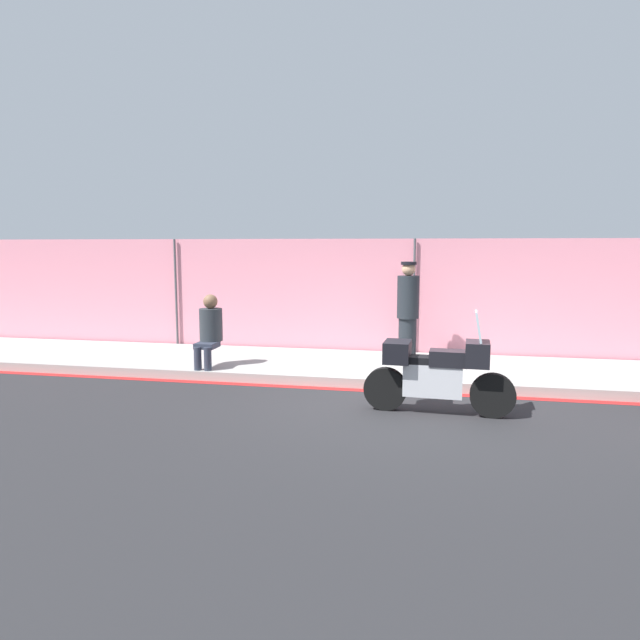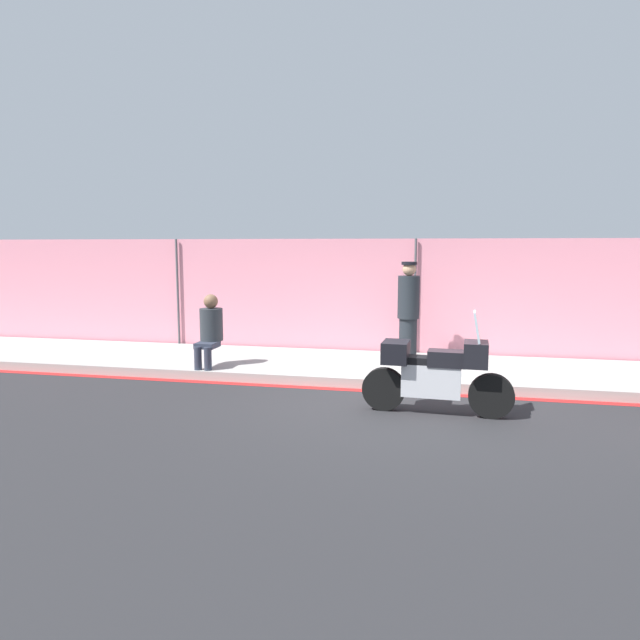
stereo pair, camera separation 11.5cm
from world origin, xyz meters
TOP-DOWN VIEW (x-y plane):
  - ground_plane at (0.00, 0.00)m, footprint 120.00×120.00m
  - sidewalk at (0.00, 2.14)m, footprint 38.66×2.58m
  - curb_paint_stripe at (0.00, 0.75)m, footprint 38.66×0.18m
  - storefront_fence at (0.00, 3.52)m, footprint 36.73×0.17m
  - motorcycle at (0.47, -0.32)m, footprint 2.10×0.57m
  - officer_standing at (-0.08, 2.62)m, footprint 0.41×0.41m
  - person_seated_on_curb at (-3.56, 1.31)m, footprint 0.42×0.69m

SIDE VIEW (x-z plane):
  - ground_plane at x=0.00m, z-range 0.00..0.00m
  - curb_paint_stripe at x=0.00m, z-range 0.00..0.01m
  - sidewalk at x=0.00m, z-range 0.00..0.17m
  - motorcycle at x=0.47m, z-range -0.14..1.33m
  - person_seated_on_curb at x=-3.56m, z-range 0.23..1.54m
  - officer_standing at x=-0.08m, z-range 0.19..2.07m
  - storefront_fence at x=0.00m, z-range 0.00..2.49m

